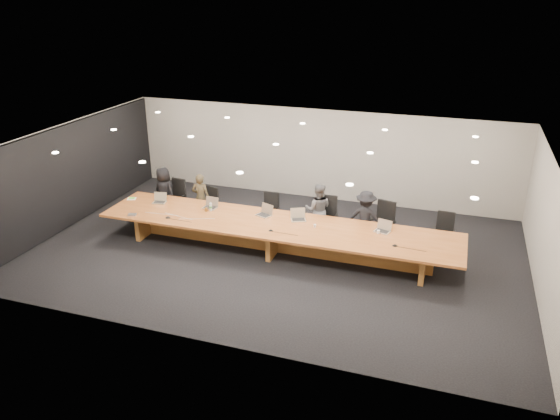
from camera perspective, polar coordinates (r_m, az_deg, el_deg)
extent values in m
plane|color=black|center=(13.76, -0.40, -4.30)|extent=(12.00, 12.00, 0.00)
cube|color=beige|center=(16.83, 4.03, 5.80)|extent=(12.00, 0.02, 2.80)
cube|color=black|center=(16.04, -20.95, 3.41)|extent=(0.08, 7.84, 2.74)
cube|color=brown|center=(13.46, -0.41, -1.56)|extent=(9.00, 1.80, 0.06)
cube|color=brown|center=(13.61, -0.40, -3.01)|extent=(7.65, 0.15, 0.69)
cube|color=brown|center=(15.07, -13.46, -1.06)|extent=(0.12, 1.26, 0.69)
cube|color=brown|center=(13.61, -0.40, -3.01)|extent=(0.12, 1.26, 0.69)
cube|color=brown|center=(13.02, 14.82, -5.07)|extent=(0.12, 1.26, 0.69)
imported|color=black|center=(15.96, -12.00, 1.87)|extent=(0.81, 0.63, 1.45)
imported|color=#342D1C|center=(15.38, -8.28, 1.27)|extent=(0.54, 0.38, 1.41)
imported|color=#515154|center=(14.39, 4.02, 0.01)|extent=(0.77, 0.65, 1.44)
imported|color=black|center=(14.05, 8.90, -0.79)|extent=(0.95, 0.58, 1.43)
cylinder|color=#AEBEB9|center=(14.29, -7.26, 0.31)|extent=(0.09, 0.09, 0.21)
cylinder|color=brown|center=(14.30, -7.72, 0.04)|extent=(0.09, 0.09, 0.09)
cone|color=silver|center=(13.26, 3.67, -1.67)|extent=(0.08, 0.08, 0.08)
cone|color=white|center=(13.11, 10.23, -2.27)|extent=(0.07, 0.07, 0.09)
cube|color=white|center=(15.56, -15.24, 1.15)|extent=(0.28, 0.26, 0.01)
cube|color=#62D639|center=(15.55, -15.23, 1.22)|extent=(0.17, 0.13, 0.02)
cube|color=#A1A1A5|center=(14.44, -15.19, -0.47)|extent=(0.24, 0.21, 0.03)
cone|color=black|center=(14.07, -11.64, -0.74)|extent=(0.14, 0.14, 0.03)
cone|color=black|center=(13.07, -0.98, -2.12)|extent=(0.14, 0.14, 0.03)
cone|color=black|center=(12.59, 11.92, -3.62)|extent=(0.15, 0.15, 0.03)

